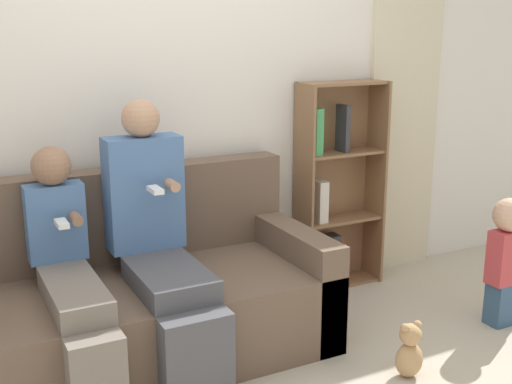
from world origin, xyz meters
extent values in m
cube|color=silver|center=(0.00, 1.01, 1.27)|extent=(10.00, 0.06, 2.55)
cube|color=beige|center=(1.69, 0.96, 1.13)|extent=(0.55, 0.04, 2.27)
cube|color=brown|center=(-0.35, 0.42, 0.21)|extent=(1.98, 0.71, 0.42)
cube|color=brown|center=(-0.35, 0.86, 0.46)|extent=(1.98, 0.17, 0.92)
cube|color=brown|center=(0.56, 0.42, 0.29)|extent=(0.16, 0.71, 0.58)
cube|color=#47474C|center=(-0.21, 0.00, 0.21)|extent=(0.32, 0.12, 0.42)
cube|color=#47474C|center=(-0.21, 0.32, 0.48)|extent=(0.32, 0.52, 0.11)
cube|color=#476B9E|center=(-0.21, 0.67, 0.82)|extent=(0.38, 0.17, 0.58)
sphere|color=tan|center=(-0.21, 0.67, 1.20)|extent=(0.19, 0.19, 0.19)
cylinder|color=tan|center=(-0.11, 0.53, 0.88)|extent=(0.05, 0.10, 0.05)
cube|color=white|center=(-0.21, 0.48, 0.88)|extent=(0.05, 0.12, 0.02)
cube|color=#70665B|center=(-0.65, 0.35, 0.48)|extent=(0.23, 0.57, 0.11)
cube|color=#476B9E|center=(-0.65, 0.69, 0.72)|extent=(0.27, 0.12, 0.38)
sphere|color=#8C664C|center=(-0.65, 0.69, 1.00)|extent=(0.19, 0.19, 0.19)
cylinder|color=#8C664C|center=(-0.58, 0.58, 0.76)|extent=(0.05, 0.10, 0.05)
cube|color=white|center=(-0.65, 0.53, 0.76)|extent=(0.05, 0.12, 0.02)
cube|color=#335170|center=(1.62, -0.05, 0.12)|extent=(0.15, 0.12, 0.25)
cube|color=#B73D42|center=(1.62, -0.05, 0.40)|extent=(0.19, 0.12, 0.30)
sphere|color=tan|center=(1.62, -0.05, 0.64)|extent=(0.19, 0.19, 0.19)
cube|color=brown|center=(0.86, 0.86, 0.66)|extent=(0.02, 0.23, 1.31)
cube|color=brown|center=(1.40, 0.86, 0.66)|extent=(0.02, 0.23, 1.31)
cube|color=brown|center=(1.13, 0.96, 0.66)|extent=(0.56, 0.02, 1.31)
cube|color=brown|center=(1.13, 0.86, 0.01)|extent=(0.53, 0.19, 0.02)
cube|color=brown|center=(1.13, 0.86, 0.44)|extent=(0.53, 0.19, 0.02)
cube|color=brown|center=(1.13, 0.86, 0.87)|extent=(0.53, 0.19, 0.02)
cube|color=brown|center=(1.13, 0.86, 1.31)|extent=(0.53, 0.19, 0.02)
cube|color=#333338|center=(1.13, 0.86, 1.03)|extent=(0.03, 0.12, 0.29)
cube|color=#C63838|center=(1.11, 0.86, 0.16)|extent=(0.06, 0.13, 0.28)
cube|color=beige|center=(0.97, 0.86, 0.58)|extent=(0.06, 0.12, 0.26)
cube|color=#429956|center=(0.93, 0.86, 1.02)|extent=(0.05, 0.13, 0.28)
cube|color=#333338|center=(1.09, 0.86, 0.18)|extent=(0.06, 0.11, 0.33)
ellipsoid|color=tan|center=(0.78, -0.26, 0.09)|extent=(0.14, 0.12, 0.17)
sphere|color=tan|center=(0.78, -0.26, 0.22)|extent=(0.11, 0.11, 0.11)
sphere|color=tan|center=(0.74, -0.26, 0.26)|extent=(0.04, 0.04, 0.04)
sphere|color=tan|center=(0.81, -0.26, 0.26)|extent=(0.04, 0.04, 0.04)
camera|label=1|loc=(-1.16, -2.38, 1.63)|focal=45.00mm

